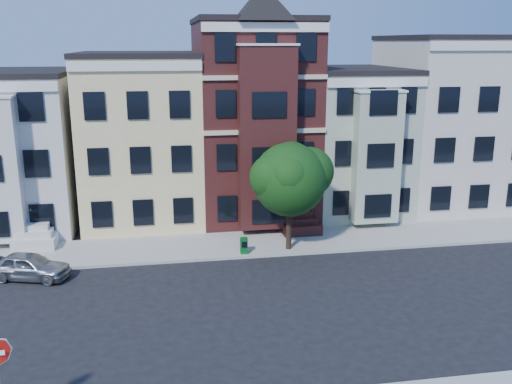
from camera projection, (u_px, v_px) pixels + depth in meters
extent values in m
plane|color=black|center=(308.00, 308.00, 24.09)|extent=(120.00, 120.00, 0.00)
cube|color=#9E9B93|center=(272.00, 242.00, 31.70)|extent=(60.00, 4.00, 0.15)
cube|color=silver|center=(7.00, 151.00, 34.33)|extent=(8.00, 9.00, 9.00)
cube|color=beige|center=(142.00, 139.00, 35.50)|extent=(7.00, 9.00, 10.00)
cube|color=#391614|center=(253.00, 121.00, 36.38)|extent=(7.00, 9.00, 12.00)
cube|color=#A4B199|center=(349.00, 141.00, 37.82)|extent=(6.00, 9.00, 9.00)
cube|color=beige|center=(448.00, 124.00, 38.70)|extent=(8.00, 9.00, 11.00)
imported|color=#9FA1A6|center=(29.00, 266.00, 26.86)|extent=(4.08, 2.57, 1.29)
cube|color=#0C5B20|center=(244.00, 246.00, 29.76)|extent=(0.40, 0.36, 0.85)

